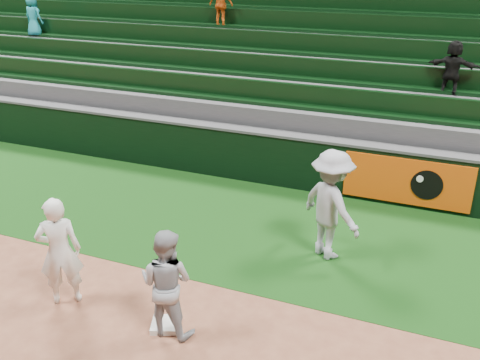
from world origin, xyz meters
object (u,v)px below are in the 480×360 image
at_px(first_baseman, 59,251).
at_px(baserunner, 166,283).
at_px(base_coach, 331,205).
at_px(first_base, 165,325).

bearing_deg(first_baseman, baserunner, 143.24).
bearing_deg(baserunner, base_coach, -119.93).
bearing_deg(base_coach, first_baseman, 74.14).
height_order(first_baseman, base_coach, base_coach).
xyz_separation_m(baserunner, base_coach, (1.63, 2.86, 0.19)).
xyz_separation_m(first_base, base_coach, (1.72, 2.83, 0.96)).
xyz_separation_m(first_baseman, base_coach, (3.47, 2.84, 0.12)).
xyz_separation_m(first_baseman, baserunner, (1.84, -0.03, -0.07)).
relative_size(first_base, baserunner, 0.24).
bearing_deg(first_baseman, base_coach, -176.64).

